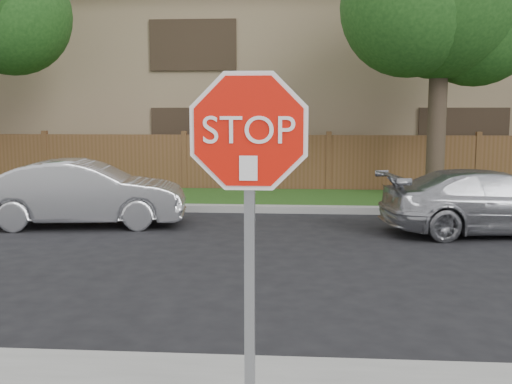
{
  "coord_description": "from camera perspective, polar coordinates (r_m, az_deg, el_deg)",
  "views": [
    {
      "loc": [
        -0.78,
        -5.09,
        2.28
      ],
      "look_at": [
        -1.09,
        -0.9,
        1.7
      ],
      "focal_mm": 42.0,
      "sensor_mm": 36.0,
      "label": 1
    }
  ],
  "objects": [
    {
      "name": "apartment_building",
      "position": [
        22.14,
        6.35,
        11.0
      ],
      "size": [
        35.2,
        9.2,
        7.2
      ],
      "color": "#957E5C",
      "rests_on": "ground"
    },
    {
      "name": "far_curb",
      "position": [
        13.44,
        7.5,
        -1.69
      ],
      "size": [
        70.0,
        0.3,
        0.15
      ],
      "primitive_type": "cube",
      "color": "gray",
      "rests_on": "ground"
    },
    {
      "name": "ground",
      "position": [
        5.63,
        12.32,
        -16.23
      ],
      "size": [
        90.0,
        90.0,
        0.0
      ],
      "primitive_type": "plane",
      "color": "black",
      "rests_on": "ground"
    },
    {
      "name": "sedan_left",
      "position": [
        12.29,
        -16.06,
        -0.11
      ],
      "size": [
        4.09,
        1.89,
        1.3
      ],
      "primitive_type": "imported",
      "rotation": [
        0.0,
        0.0,
        1.7
      ],
      "color": "#BCBCC1",
      "rests_on": "ground"
    },
    {
      "name": "fence",
      "position": [
        16.57,
        6.91,
        2.64
      ],
      "size": [
        70.0,
        0.12,
        1.6
      ],
      "primitive_type": "cube",
      "color": "brown",
      "rests_on": "ground"
    },
    {
      "name": "grass_strip",
      "position": [
        15.07,
        7.14,
        -0.71
      ],
      "size": [
        70.0,
        3.0,
        0.12
      ],
      "primitive_type": "cube",
      "color": "#1E4714",
      "rests_on": "ground"
    },
    {
      "name": "sedan_right",
      "position": [
        11.91,
        21.53,
        -0.88
      ],
      "size": [
        4.27,
        2.23,
        1.18
      ],
      "primitive_type": "imported",
      "rotation": [
        0.0,
        0.0,
        1.72
      ],
      "color": "#A9ABB1",
      "rests_on": "ground"
    },
    {
      "name": "stop_sign",
      "position": [
        3.65,
        -0.67,
        0.78
      ],
      "size": [
        1.01,
        0.13,
        2.55
      ],
      "color": "gray",
      "rests_on": "sidewalk_near"
    }
  ]
}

